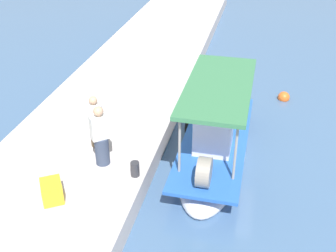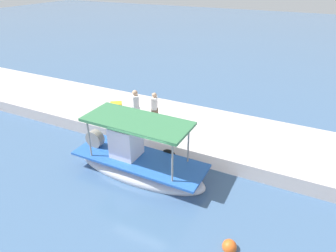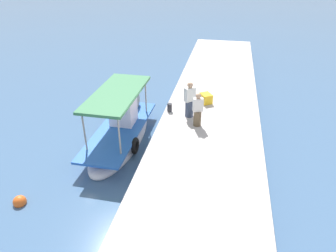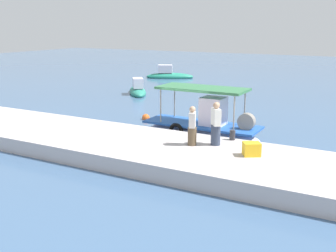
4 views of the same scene
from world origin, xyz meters
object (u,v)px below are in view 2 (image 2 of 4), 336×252
(fisherman_near_bollard, at_px, (155,109))
(mooring_bollard, at_px, (119,126))
(cargo_crate, at_px, (116,107))
(fisherman_by_crate, at_px, (136,108))
(main_fishing_boat, at_px, (137,163))
(marker_buoy, at_px, (229,247))

(fisherman_near_bollard, xyz_separation_m, mooring_bollard, (1.18, 1.54, -0.52))
(cargo_crate, bearing_deg, fisherman_near_bollard, 176.01)
(fisherman_near_bollard, bearing_deg, fisherman_by_crate, 30.70)
(mooring_bollard, bearing_deg, main_fishing_boat, 139.57)
(main_fishing_boat, xyz_separation_m, fisherman_by_crate, (1.84, -2.91, 0.99))
(fisherman_near_bollard, distance_m, mooring_bollard, 2.01)
(main_fishing_boat, distance_m, fisherman_near_bollard, 3.66)
(fisherman_by_crate, relative_size, marker_buoy, 3.88)
(fisherman_near_bollard, height_order, cargo_crate, fisherman_near_bollard)
(main_fishing_boat, relative_size, mooring_bollard, 14.21)
(fisherman_near_bollard, relative_size, marker_buoy, 3.52)
(fisherman_near_bollard, distance_m, fisherman_by_crate, 0.97)
(mooring_bollard, bearing_deg, fisherman_by_crate, -108.44)
(fisherman_by_crate, height_order, mooring_bollard, fisherman_by_crate)
(main_fishing_boat, height_order, fisherman_by_crate, main_fishing_boat)
(cargo_crate, xyz_separation_m, marker_buoy, (-8.25, 5.74, -0.83))
(main_fishing_boat, xyz_separation_m, marker_buoy, (-4.68, 2.16, -0.39))
(fisherman_by_crate, xyz_separation_m, marker_buoy, (-6.51, 5.07, -1.38))
(main_fishing_boat, bearing_deg, mooring_bollard, -40.43)
(mooring_bollard, relative_size, marker_buoy, 0.92)
(main_fishing_boat, xyz_separation_m, cargo_crate, (3.57, -3.58, 0.44))
(fisherman_by_crate, xyz_separation_m, cargo_crate, (1.73, -0.67, -0.55))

